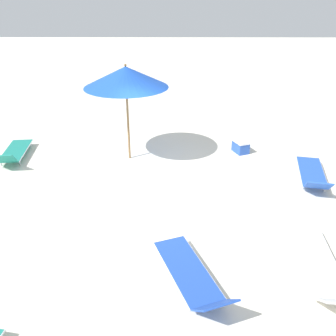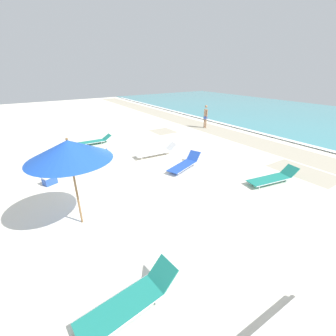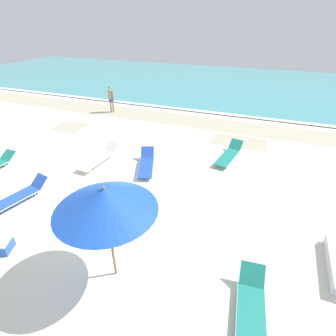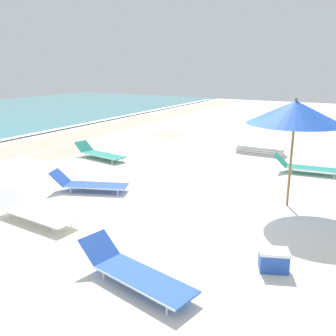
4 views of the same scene
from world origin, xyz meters
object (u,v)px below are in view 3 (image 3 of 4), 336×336
at_px(cooler_box, 4,246).
at_px(beachgoer_wading_adult, 111,97).
at_px(beach_umbrella, 105,200).
at_px(sun_lounger_near_water_left, 251,309).
at_px(sun_lounger_mid_beach_solo, 229,155).
at_px(sun_lounger_under_umbrella, 18,196).
at_px(sun_lounger_near_water_right, 99,158).
at_px(sun_lounger_beside_umbrella, 146,164).

bearing_deg(cooler_box, beachgoer_wading_adult, 175.74).
distance_m(beach_umbrella, beachgoer_wading_adult, 13.34).
relative_size(beach_umbrella, cooler_box, 4.51).
xyz_separation_m(sun_lounger_near_water_left, sun_lounger_mid_beach_solo, (-1.69, 7.18, -0.01)).
height_order(sun_lounger_under_umbrella, beachgoer_wading_adult, beachgoer_wading_adult).
distance_m(sun_lounger_near_water_left, beachgoer_wading_adult, 15.22).
bearing_deg(beachgoer_wading_adult, sun_lounger_mid_beach_solo, -15.34).
bearing_deg(sun_lounger_near_water_right, beach_umbrella, -48.24).
height_order(beachgoer_wading_adult, cooler_box, beachgoer_wading_adult).
height_order(sun_lounger_under_umbrella, sun_lounger_near_water_right, sun_lounger_under_umbrella).
height_order(sun_lounger_beside_umbrella, beachgoer_wading_adult, beachgoer_wading_adult).
height_order(sun_lounger_beside_umbrella, sun_lounger_near_water_left, same).
bearing_deg(sun_lounger_near_water_left, beach_umbrella, 176.19).
bearing_deg(sun_lounger_mid_beach_solo, sun_lounger_beside_umbrella, -135.66).
bearing_deg(sun_lounger_under_umbrella, sun_lounger_mid_beach_solo, 54.54).
bearing_deg(sun_lounger_beside_umbrella, sun_lounger_under_umbrella, -152.08).
bearing_deg(sun_lounger_beside_umbrella, sun_lounger_mid_beach_solo, 13.48).
height_order(sun_lounger_under_umbrella, sun_lounger_mid_beach_solo, sun_lounger_under_umbrella).
bearing_deg(sun_lounger_under_umbrella, sun_lounger_near_water_left, 2.86).
relative_size(sun_lounger_near_water_left, sun_lounger_near_water_right, 0.89).
height_order(sun_lounger_near_water_left, sun_lounger_near_water_right, sun_lounger_near_water_left).
height_order(sun_lounger_beside_umbrella, sun_lounger_mid_beach_solo, sun_lounger_beside_umbrella).
xyz_separation_m(beach_umbrella, sun_lounger_beside_umbrella, (-1.54, 5.12, -2.12)).
distance_m(sun_lounger_beside_umbrella, beachgoer_wading_adult, 8.26).
relative_size(sun_lounger_beside_umbrella, cooler_box, 3.69).
xyz_separation_m(beach_umbrella, sun_lounger_mid_beach_solo, (1.62, 7.29, -2.13)).
xyz_separation_m(beach_umbrella, cooler_box, (-3.28, -0.45, -2.15)).
bearing_deg(beach_umbrella, sun_lounger_mid_beach_solo, 77.44).
xyz_separation_m(sun_lounger_beside_umbrella, beachgoer_wading_adult, (-5.44, 6.17, 0.79)).
relative_size(sun_lounger_under_umbrella, cooler_box, 3.84).
xyz_separation_m(sun_lounger_under_umbrella, beachgoer_wading_adult, (-2.20, 9.87, 0.79)).
height_order(beach_umbrella, beachgoer_wading_adult, beach_umbrella).
bearing_deg(beachgoer_wading_adult, sun_lounger_near_water_left, -37.76).
bearing_deg(beachgoer_wading_adult, beach_umbrella, -48.66).
bearing_deg(beachgoer_wading_adult, cooler_box, -62.87).
relative_size(sun_lounger_beside_umbrella, beachgoer_wading_adult, 1.24).
bearing_deg(beach_umbrella, sun_lounger_beside_umbrella, 106.74).
distance_m(sun_lounger_near_water_left, cooler_box, 6.61).
relative_size(sun_lounger_near_water_right, sun_lounger_mid_beach_solo, 1.00).
height_order(beach_umbrella, sun_lounger_beside_umbrella, beach_umbrella).
distance_m(sun_lounger_beside_umbrella, sun_lounger_near_water_right, 2.22).
distance_m(beach_umbrella, sun_lounger_beside_umbrella, 5.76).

